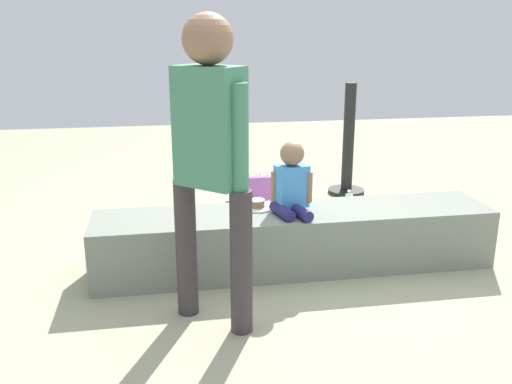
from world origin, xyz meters
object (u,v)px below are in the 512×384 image
(cake_plate, at_px, (257,205))
(handbag_black_leather, at_px, (243,216))
(gift_bag, at_px, (258,193))
(cake_box_white, at_px, (180,221))
(adult_standing, at_px, (210,147))
(child_seated, at_px, (292,182))
(water_bottle_near_gift, at_px, (349,201))
(party_cup_red, at_px, (401,221))
(water_bottle_far_side, at_px, (351,207))

(cake_plate, distance_m, handbag_black_leather, 0.75)
(gift_bag, height_order, handbag_black_leather, gift_bag)
(cake_plate, relative_size, handbag_black_leather, 0.68)
(cake_plate, distance_m, cake_box_white, 1.05)
(adult_standing, height_order, gift_bag, adult_standing)
(handbag_black_leather, bearing_deg, child_seated, -75.30)
(gift_bag, height_order, water_bottle_near_gift, gift_bag)
(water_bottle_near_gift, height_order, party_cup_red, water_bottle_near_gift)
(water_bottle_far_side, relative_size, cake_box_white, 0.56)
(child_seated, distance_m, adult_standing, 0.95)
(adult_standing, height_order, water_bottle_near_gift, adult_standing)
(adult_standing, distance_m, cake_plate, 1.03)
(child_seated, distance_m, water_bottle_near_gift, 1.54)
(cake_box_white, bearing_deg, gift_bag, 23.87)
(cake_plate, xyz_separation_m, gift_bag, (0.21, 1.16, -0.27))
(child_seated, relative_size, cake_plate, 2.16)
(gift_bag, bearing_deg, water_bottle_far_side, -20.52)
(cake_box_white, bearing_deg, child_seated, -53.40)
(water_bottle_near_gift, bearing_deg, handbag_black_leather, -160.13)
(water_bottle_near_gift, bearing_deg, adult_standing, -127.97)
(party_cup_red, bearing_deg, water_bottle_near_gift, 116.65)
(child_seated, relative_size, party_cup_red, 4.37)
(child_seated, xyz_separation_m, cake_box_white, (-0.72, 0.97, -0.57))
(gift_bag, xyz_separation_m, handbag_black_leather, (-0.21, -0.48, -0.04))
(water_bottle_near_gift, distance_m, cake_box_white, 1.56)
(child_seated, distance_m, water_bottle_far_side, 1.38)
(cake_plate, relative_size, water_bottle_near_gift, 1.25)
(gift_bag, relative_size, cake_box_white, 1.13)
(cake_box_white, bearing_deg, water_bottle_far_side, 0.90)
(water_bottle_near_gift, relative_size, handbag_black_leather, 0.54)
(cake_plate, bearing_deg, adult_standing, -116.68)
(adult_standing, xyz_separation_m, water_bottle_near_gift, (1.41, 1.81, -0.93))
(adult_standing, relative_size, gift_bag, 4.65)
(gift_bag, relative_size, water_bottle_far_side, 2.01)
(adult_standing, bearing_deg, cake_plate, 63.32)
(gift_bag, bearing_deg, cake_plate, -100.17)
(party_cup_red, bearing_deg, water_bottle_far_side, 131.40)
(child_seated, bearing_deg, party_cup_red, 30.15)
(water_bottle_far_side, xyz_separation_m, handbag_black_leather, (-1.00, -0.19, 0.04))
(cake_plate, bearing_deg, party_cup_red, 21.41)
(adult_standing, xyz_separation_m, handbag_black_leather, (0.38, 1.44, -0.89))
(gift_bag, distance_m, water_bottle_far_side, 0.84)
(cake_box_white, distance_m, handbag_black_leather, 0.54)
(cake_plate, relative_size, party_cup_red, 2.03)
(party_cup_red, xyz_separation_m, cake_box_white, (-1.82, 0.33, -0.00))
(child_seated, xyz_separation_m, water_bottle_near_gift, (0.83, 1.18, -0.54))
(child_seated, xyz_separation_m, gift_bag, (-0.00, 1.29, -0.46))
(adult_standing, xyz_separation_m, water_bottle_far_side, (1.38, 1.62, -0.93))
(handbag_black_leather, bearing_deg, water_bottle_far_side, 10.54)
(cake_box_white, height_order, handbag_black_leather, handbag_black_leather)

